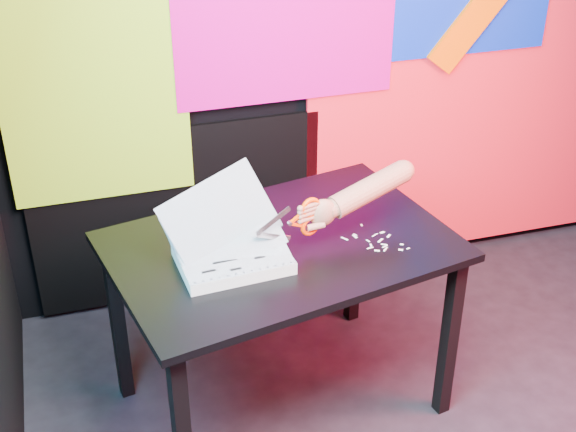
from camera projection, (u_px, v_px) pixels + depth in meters
name	position (u px, v px, depth m)	size (l,w,h in m)	color
room	(532.00, 151.00, 2.12)	(3.01, 3.01, 2.71)	black
backdrop	(353.00, 90.00, 3.54)	(2.88, 0.05, 2.08)	red
work_table	(281.00, 264.00, 2.88)	(1.32, 1.01, 0.75)	black
printout_stack	(232.00, 256.00, 2.71)	(0.44, 0.30, 0.35)	beige
scissors	(306.00, 218.00, 2.74)	(0.25, 0.08, 0.15)	silver
hand_forearm	(362.00, 193.00, 2.84)	(0.47, 0.17, 0.16)	#B16953
paper_clippings	(376.00, 241.00, 2.85)	(0.21, 0.21, 0.00)	beige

